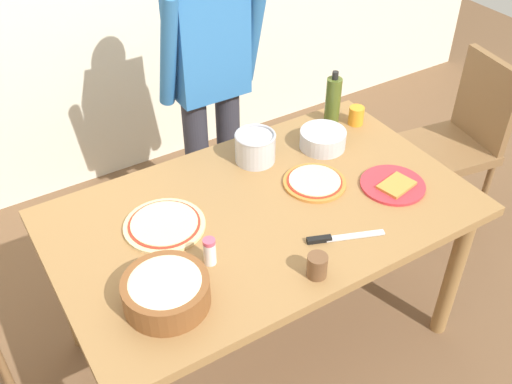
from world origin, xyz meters
TOP-DOWN VIEW (x-y plane):
  - ground at (0.00, 0.00)m, footprint 8.00×8.00m
  - dining_table at (0.00, 0.00)m, footprint 1.60×0.96m
  - person_cook at (0.18, 0.76)m, footprint 0.49×0.25m
  - chair_wooden_right at (1.32, 0.18)m, footprint 0.46×0.46m
  - pizza_raw_on_board at (-0.36, 0.11)m, footprint 0.30×0.30m
  - pizza_cooked_on_tray at (0.26, 0.02)m, footprint 0.25×0.25m
  - plate_with_slice at (0.52, -0.16)m, footprint 0.26×0.26m
  - popcorn_bowl at (-0.51, -0.23)m, footprint 0.28×0.28m
  - mixing_bowl_steel at (0.45, 0.22)m, footprint 0.20×0.20m
  - olive_oil_bottle at (0.61, 0.37)m, footprint 0.07×0.07m
  - steel_pot at (0.14, 0.29)m, footprint 0.17×0.17m
  - cup_orange at (0.69, 0.29)m, footprint 0.07×0.07m
  - cup_small_brown at (-0.03, -0.38)m, footprint 0.07×0.07m
  - salt_shaker at (-0.30, -0.14)m, footprint 0.04×0.04m
  - chef_knife at (0.14, -0.28)m, footprint 0.28×0.13m

SIDE VIEW (x-z plane):
  - ground at x=0.00m, z-range 0.00..0.00m
  - chair_wooden_right at x=1.32m, z-range 0.07..1.02m
  - dining_table at x=0.00m, z-range 0.29..1.05m
  - chef_knife at x=0.14m, z-range 0.76..0.78m
  - plate_with_slice at x=0.52m, z-range 0.76..0.78m
  - pizza_raw_on_board at x=-0.36m, z-range 0.76..0.78m
  - pizza_cooked_on_tray at x=0.26m, z-range 0.76..0.78m
  - mixing_bowl_steel at x=0.45m, z-range 0.76..0.84m
  - cup_orange at x=0.69m, z-range 0.76..0.84m
  - cup_small_brown at x=-0.03m, z-range 0.76..0.84m
  - salt_shaker at x=-0.30m, z-range 0.76..0.87m
  - popcorn_bowl at x=-0.51m, z-range 0.76..0.88m
  - steel_pot at x=0.14m, z-range 0.76..0.89m
  - olive_oil_bottle at x=0.61m, z-range 0.75..1.00m
  - person_cook at x=0.18m, z-range 0.13..1.75m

